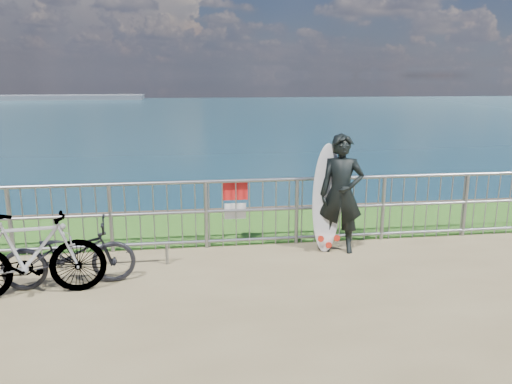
{
  "coord_description": "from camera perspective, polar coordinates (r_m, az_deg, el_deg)",
  "views": [
    {
      "loc": [
        -0.77,
        -6.21,
        2.75
      ],
      "look_at": [
        0.26,
        1.2,
        1.0
      ],
      "focal_mm": 35.0,
      "sensor_mm": 36.0,
      "label": 1
    }
  ],
  "objects": [
    {
      "name": "grass_strip",
      "position": [
        9.36,
        -2.87,
        -3.88
      ],
      "size": [
        120.0,
        120.0,
        0.0
      ],
      "primitive_type": "plane",
      "color": "#285D19",
      "rests_on": "ground"
    },
    {
      "name": "seascape",
      "position": [
        159.74,
        -23.88,
        9.63
      ],
      "size": [
        260.0,
        260.0,
        5.0
      ],
      "color": "brown",
      "rests_on": "ground"
    },
    {
      "name": "railing",
      "position": [
        8.15,
        -2.1,
        -2.3
      ],
      "size": [
        10.06,
        0.1,
        1.13
      ],
      "color": "gray",
      "rests_on": "ground"
    },
    {
      "name": "surfer",
      "position": [
        7.94,
        9.72,
        -0.21
      ],
      "size": [
        0.78,
        0.62,
        1.88
      ],
      "primitive_type": "imported",
      "rotation": [
        0.0,
        0.0,
        -0.28
      ],
      "color": "black",
      "rests_on": "ground"
    },
    {
      "name": "surfboard",
      "position": [
        8.02,
        8.07,
        -1.12
      ],
      "size": [
        0.56,
        0.52,
        1.72
      ],
      "color": "white",
      "rests_on": "ground"
    },
    {
      "name": "bicycle_near",
      "position": [
        7.11,
        -20.56,
        -6.64
      ],
      "size": [
        1.76,
        0.79,
        0.89
      ],
      "primitive_type": "imported",
      "rotation": [
        0.0,
        0.0,
        1.69
      ],
      "color": "black",
      "rests_on": "ground"
    },
    {
      "name": "bicycle_far",
      "position": [
        6.92,
        -24.44,
        -6.59
      ],
      "size": [
        1.89,
        0.75,
        1.1
      ],
      "primitive_type": "imported",
      "rotation": [
        0.0,
        0.0,
        1.7
      ],
      "color": "black",
      "rests_on": "ground"
    },
    {
      "name": "bike_rack",
      "position": [
        7.62,
        -15.9,
        -6.16
      ],
      "size": [
        1.71,
        0.05,
        0.36
      ],
      "color": "gray",
      "rests_on": "ground"
    }
  ]
}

